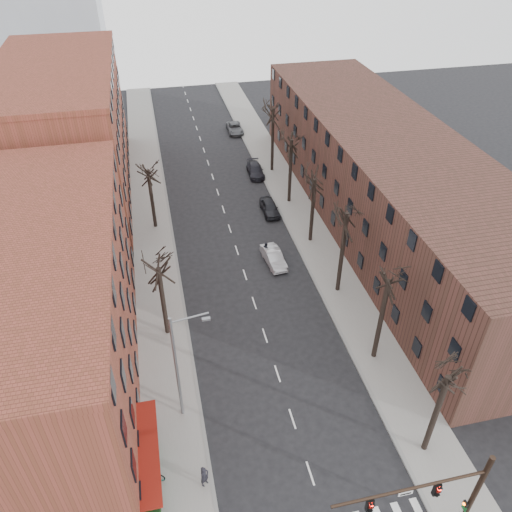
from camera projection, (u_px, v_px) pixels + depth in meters
sidewalk_left at (151, 222)px, 53.49m from camera, size 4.00×90.00×0.15m
sidewalk_right at (295, 205)px, 56.30m from camera, size 4.00×90.00×0.15m
building_left_near at (34, 320)px, 32.88m from camera, size 12.00×26.00×12.00m
building_left_far at (66, 135)px, 55.02m from camera, size 12.00×28.00×14.00m
building_right at (386, 179)px, 50.85m from camera, size 12.00×50.00×10.00m
awning_left at (154, 475)px, 30.56m from camera, size 1.20×7.00×0.15m
hedge at (152, 485)px, 29.37m from camera, size 0.80×6.00×1.00m
tree_right_a at (423, 449)px, 31.97m from camera, size 5.20×5.20×10.00m
tree_right_b at (373, 357)px, 38.24m from camera, size 5.20×5.20×10.80m
tree_right_c at (337, 291)px, 44.52m from camera, size 5.20×5.20×11.60m
tree_right_d at (310, 241)px, 50.79m from camera, size 5.20×5.20×10.00m
tree_right_e at (289, 202)px, 57.06m from camera, size 5.20×5.20×10.80m
tree_right_f at (272, 171)px, 63.33m from camera, size 5.20×5.20×11.60m
tree_left_a at (168, 333)px, 40.28m from camera, size 5.20×5.20×9.50m
tree_left_b at (156, 227)px, 52.82m from camera, size 5.20×5.20×9.50m
signal_mast_arm at (450, 495)px, 25.06m from camera, size 8.14×0.30×7.20m
streetlight at (179, 364)px, 31.12m from camera, size 2.45×0.22×9.03m
silver_sedan at (274, 257)px, 47.38m from camera, size 1.87×4.27×1.36m
parked_car_near at (270, 207)px, 54.70m from camera, size 1.66×4.13×1.41m
parked_car_mid at (255, 170)px, 62.01m from camera, size 2.01×4.55×1.30m
parked_car_far at (235, 128)px, 72.86m from camera, size 2.19×4.61×1.27m
pedestrian_a at (204, 476)px, 29.46m from camera, size 0.72×0.68×1.65m
pedestrian_b at (147, 433)px, 31.86m from camera, size 0.82×0.67×1.58m
pedestrian_crossing at (266, 251)px, 47.90m from camera, size 0.82×1.12×1.77m
bicycle at (149, 474)px, 29.91m from camera, size 2.07×1.40×1.03m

